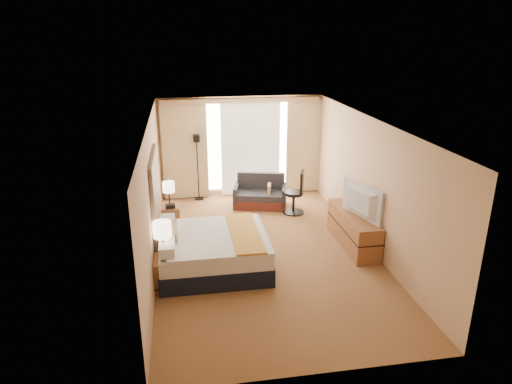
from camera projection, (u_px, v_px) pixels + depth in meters
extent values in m
cube|color=maroon|center=(265.00, 251.00, 9.10)|extent=(4.20, 7.00, 0.02)
cube|color=silver|center=(266.00, 122.00, 8.23)|extent=(4.20, 7.00, 0.02)
cube|color=tan|center=(241.00, 146.00, 11.92)|extent=(4.20, 0.02, 2.60)
cube|color=tan|center=(319.00, 286.00, 5.42)|extent=(4.20, 0.02, 2.60)
cube|color=tan|center=(153.00, 196.00, 8.34)|extent=(0.02, 7.00, 2.60)
cube|color=tan|center=(370.00, 184.00, 9.00)|extent=(0.02, 7.00, 2.60)
cube|color=black|center=(155.00, 194.00, 8.54)|extent=(0.06, 1.85, 1.50)
cube|color=#8E5E33|center=(168.00, 273.00, 7.75)|extent=(0.45, 0.52, 0.55)
cube|color=#8E5E33|center=(170.00, 217.00, 10.07)|extent=(0.45, 0.52, 0.55)
cube|color=#8E5E33|center=(353.00, 229.00, 9.27)|extent=(0.50, 1.80, 0.70)
cube|color=white|center=(250.00, 146.00, 11.93)|extent=(2.30, 0.02, 2.30)
cube|color=beige|center=(185.00, 151.00, 11.60)|extent=(1.15, 0.09, 2.50)
cube|color=beige|center=(303.00, 146.00, 12.08)|extent=(0.90, 0.09, 2.50)
cube|color=silver|center=(251.00, 148.00, 11.91)|extent=(1.55, 0.04, 2.50)
cube|color=tan|center=(241.00, 100.00, 11.37)|extent=(4.00, 0.16, 0.12)
cube|color=black|center=(214.00, 260.00, 8.43)|extent=(1.96, 1.77, 0.33)
cube|color=silver|center=(214.00, 245.00, 8.32)|extent=(1.91, 1.72, 0.28)
cube|color=silver|center=(217.00, 237.00, 8.28)|extent=(1.79, 1.79, 0.07)
cube|color=gold|center=(245.00, 232.00, 8.34)|extent=(0.51, 1.79, 0.04)
cube|color=silver|center=(167.00, 245.00, 7.71)|extent=(0.26, 0.73, 0.17)
cube|color=silver|center=(168.00, 225.00, 8.50)|extent=(0.26, 0.73, 0.17)
cube|color=beige|center=(175.00, 232.00, 8.11)|extent=(0.09, 0.39, 0.34)
cube|color=#542118|center=(260.00, 202.00, 11.40)|extent=(1.42, 0.99, 0.23)
cube|color=#333238|center=(260.00, 196.00, 11.29)|extent=(1.29, 0.83, 0.15)
cube|color=#333238|center=(261.00, 182.00, 11.51)|extent=(1.19, 0.42, 0.50)
cube|color=#333238|center=(236.00, 193.00, 11.37)|extent=(0.26, 0.69, 0.41)
cube|color=#333238|center=(284.00, 195.00, 11.28)|extent=(0.26, 0.69, 0.41)
cube|color=beige|center=(269.00, 190.00, 11.22)|extent=(0.15, 0.33, 0.29)
cube|color=black|center=(199.00, 199.00, 11.93)|extent=(0.22, 0.22, 0.02)
cylinder|color=black|center=(198.00, 170.00, 11.67)|extent=(0.03, 0.03, 1.52)
cube|color=black|center=(196.00, 138.00, 11.39)|extent=(0.16, 0.16, 0.18)
cylinder|color=black|center=(293.00, 212.00, 11.04)|extent=(0.51, 0.51, 0.03)
cylinder|color=black|center=(293.00, 202.00, 10.95)|extent=(0.06, 0.06, 0.46)
cylinder|color=black|center=(294.00, 193.00, 10.88)|extent=(0.45, 0.45, 0.07)
cube|color=black|center=(302.00, 182.00, 10.74)|extent=(0.19, 0.40, 0.51)
cube|color=black|center=(164.00, 256.00, 7.69)|extent=(0.11, 0.11, 0.04)
cylinder|color=black|center=(163.00, 245.00, 7.62)|extent=(0.03, 0.03, 0.38)
cylinder|color=#FFE3BF|center=(162.00, 229.00, 7.52)|extent=(0.31, 0.31, 0.26)
cube|color=black|center=(170.00, 205.00, 9.95)|extent=(0.09, 0.09, 0.04)
cylinder|color=black|center=(169.00, 197.00, 9.89)|extent=(0.03, 0.03, 0.32)
cylinder|color=#FFE3BF|center=(169.00, 187.00, 9.81)|extent=(0.26, 0.26, 0.22)
cube|color=#7DA5C2|center=(168.00, 251.00, 7.78)|extent=(0.16, 0.16, 0.12)
cube|color=black|center=(170.00, 206.00, 9.84)|extent=(0.22, 0.18, 0.08)
imported|color=black|center=(357.00, 201.00, 8.84)|extent=(0.46, 1.16, 0.67)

